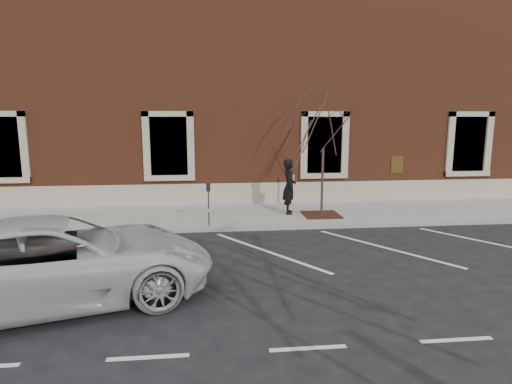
{
  "coord_description": "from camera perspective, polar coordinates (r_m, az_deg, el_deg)",
  "views": [
    {
      "loc": [
        -1.42,
        -12.9,
        3.5
      ],
      "look_at": [
        0.0,
        0.6,
        1.1
      ],
      "focal_mm": 30.0,
      "sensor_mm": 36.0,
      "label": 1
    }
  ],
  "objects": [
    {
      "name": "man",
      "position": [
        14.9,
        4.46,
        0.74
      ],
      "size": [
        0.56,
        0.76,
        1.91
      ],
      "primitive_type": "imported",
      "rotation": [
        0.0,
        0.0,
        1.42
      ],
      "color": "black",
      "rests_on": "sidewalk_near"
    },
    {
      "name": "white_truck",
      "position": [
        8.99,
        -25.05,
        -8.31
      ],
      "size": [
        6.41,
        4.27,
        1.64
      ],
      "primitive_type": "imported",
      "rotation": [
        0.0,
        0.0,
        1.86
      ],
      "color": "silver",
      "rests_on": "ground"
    },
    {
      "name": "tree_grate",
      "position": [
        14.92,
        8.71,
        -3.01
      ],
      "size": [
        1.24,
        1.24,
        0.03
      ],
      "primitive_type": "cube",
      "color": "#421F15",
      "rests_on": "sidewalk_near"
    },
    {
      "name": "sidewalk_near",
      "position": [
        15.12,
        -0.46,
        -3.07
      ],
      "size": [
        40.0,
        3.5,
        0.15
      ],
      "primitive_type": "cube",
      "color": "#B6B3AB",
      "rests_on": "ground"
    },
    {
      "name": "building_civic",
      "position": [
        20.7,
        -2.12,
        11.39
      ],
      "size": [
        40.0,
        8.62,
        8.0
      ],
      "color": "brown",
      "rests_on": "ground"
    },
    {
      "name": "curb_near",
      "position": [
        13.38,
        0.29,
        -4.81
      ],
      "size": [
        40.0,
        0.12,
        0.15
      ],
      "primitive_type": "cube",
      "color": "#9E9E99",
      "rests_on": "ground"
    },
    {
      "name": "ground",
      "position": [
        13.45,
        0.27,
        -5.07
      ],
      "size": [
        120.0,
        120.0,
        0.0
      ],
      "primitive_type": "plane",
      "color": "#28282B",
      "rests_on": "ground"
    },
    {
      "name": "sapling",
      "position": [
        14.55,
        9.01,
        8.2
      ],
      "size": [
        2.5,
        2.5,
        4.17
      ],
      "color": "#412F27",
      "rests_on": "sidewalk_near"
    },
    {
      "name": "parking_stripes",
      "position": [
        11.35,
        1.5,
        -7.93
      ],
      "size": [
        28.0,
        4.4,
        0.01
      ],
      "primitive_type": null,
      "color": "silver",
      "rests_on": "ground"
    },
    {
      "name": "parking_meter",
      "position": [
        13.23,
        -6.36,
        -0.29
      ],
      "size": [
        0.13,
        0.1,
        1.43
      ],
      "rotation": [
        0.0,
        0.0,
        -0.01
      ],
      "color": "#595B60",
      "rests_on": "sidewalk_near"
    }
  ]
}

